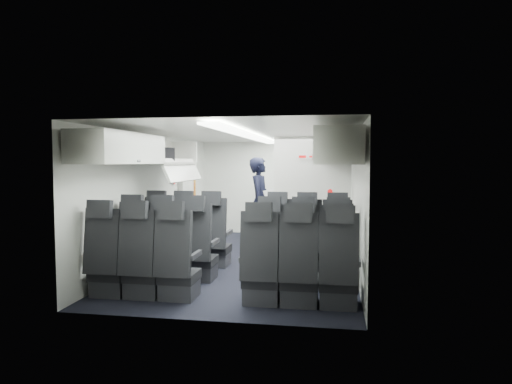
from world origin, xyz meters
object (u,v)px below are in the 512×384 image
(seat_row_front, at_px, (246,243))
(seat_row_rear, at_px, (218,269))
(galley_unit, at_px, (315,195))
(flight_attendant, at_px, (260,202))
(seat_row_mid, at_px, (234,254))
(boarding_door, at_px, (188,197))
(carry_on_bag, at_px, (159,155))

(seat_row_front, distance_m, seat_row_rear, 1.80)
(galley_unit, xyz_separation_m, flight_attendant, (-1.02, -1.40, -0.06))
(seat_row_rear, xyz_separation_m, galley_unit, (0.95, 5.05, 0.55))
(seat_row_front, relative_size, seat_row_mid, 1.00)
(seat_row_mid, distance_m, boarding_door, 3.45)
(boarding_door, bearing_deg, seat_row_mid, -61.23)
(seat_row_rear, relative_size, galley_unit, 1.75)
(seat_row_rear, bearing_deg, seat_row_mid, 90.00)
(flight_attendant, bearing_deg, carry_on_bag, 146.78)
(seat_row_rear, distance_m, carry_on_bag, 2.67)
(flight_attendant, bearing_deg, boarding_door, 84.33)
(boarding_door, bearing_deg, carry_on_bag, -84.45)
(galley_unit, distance_m, boarding_door, 2.84)
(carry_on_bag, bearing_deg, flight_attendant, 67.40)
(galley_unit, bearing_deg, boarding_door, -155.72)
(seat_row_mid, xyz_separation_m, flight_attendant, (-0.07, 2.76, 0.48))
(seat_row_mid, relative_size, flight_attendant, 1.88)
(flight_attendant, bearing_deg, seat_row_front, -175.02)
(seat_row_mid, bearing_deg, seat_row_front, 90.00)
(seat_row_rear, relative_size, flight_attendant, 1.88)
(carry_on_bag, bearing_deg, seat_row_mid, -18.15)
(boarding_door, bearing_deg, seat_row_front, -51.84)
(seat_row_mid, relative_size, galley_unit, 1.75)
(galley_unit, xyz_separation_m, carry_on_bag, (-2.38, -3.28, 0.84))
(seat_row_mid, height_order, carry_on_bag, carry_on_bag)
(seat_row_mid, height_order, boarding_door, boarding_door)
(seat_row_rear, bearing_deg, boarding_door, 112.87)
(galley_unit, relative_size, flight_attendant, 1.07)
(seat_row_front, relative_size, flight_attendant, 1.88)
(seat_row_rear, height_order, boarding_door, boarding_door)
(flight_attendant, relative_size, carry_on_bag, 4.22)
(carry_on_bag, bearing_deg, seat_row_front, 14.21)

